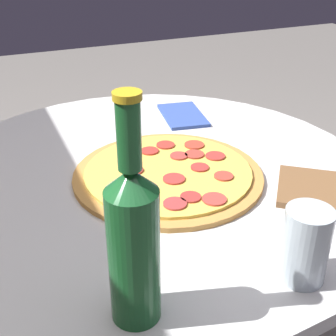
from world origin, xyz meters
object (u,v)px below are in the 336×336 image
Objects in this scene: pizza at (168,174)px; pizza_paddle at (330,191)px; beer_bottle at (133,241)px; drinking_glass at (305,245)px.

pizza reaches higher than pizza_paddle.
drinking_glass is (-0.02, -0.23, -0.06)m from beer_bottle.
drinking_glass is (-0.16, 0.18, 0.05)m from pizza_paddle.
beer_bottle reaches higher than pizza_paddle.
beer_bottle is at bearing 150.28° from pizza.
pizza_paddle is (-0.17, -0.24, -0.00)m from pizza.
pizza_paddle is 0.25m from drinking_glass.
beer_bottle reaches higher than drinking_glass.
beer_bottle is 2.67× the size of drinking_glass.
pizza is 3.31× the size of drinking_glass.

